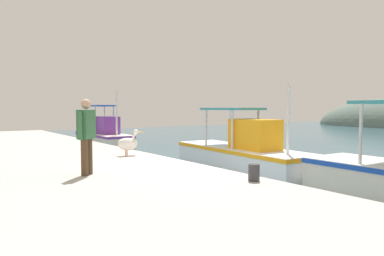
{
  "coord_description": "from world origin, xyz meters",
  "views": [
    {
      "loc": [
        7.67,
        -5.68,
        2.3
      ],
      "look_at": [
        -2.81,
        1.85,
        1.57
      ],
      "focal_mm": 33.09,
      "sensor_mm": 36.0,
      "label": 1
    }
  ],
  "objects_px": {
    "fishing_boat_second": "(242,154)",
    "fisherman_standing": "(86,133)",
    "fishing_boat_nearest": "(104,136)",
    "pelican": "(128,143)",
    "mooring_bollard_nearest": "(254,173)"
  },
  "relations": [
    {
      "from": "pelican",
      "to": "fisherman_standing",
      "type": "height_order",
      "value": "fisherman_standing"
    },
    {
      "from": "pelican",
      "to": "mooring_bollard_nearest",
      "type": "distance_m",
      "value": 5.14
    },
    {
      "from": "fisherman_standing",
      "to": "fishing_boat_second",
      "type": "bearing_deg",
      "value": 102.28
    },
    {
      "from": "fishing_boat_nearest",
      "to": "pelican",
      "type": "xyz_separation_m",
      "value": [
        10.01,
        -3.19,
        0.58
      ]
    },
    {
      "from": "pelican",
      "to": "fishing_boat_second",
      "type": "bearing_deg",
      "value": 73.52
    },
    {
      "from": "fishing_boat_nearest",
      "to": "pelican",
      "type": "distance_m",
      "value": 10.52
    },
    {
      "from": "fishing_boat_second",
      "to": "pelican",
      "type": "bearing_deg",
      "value": -106.48
    },
    {
      "from": "fishing_boat_second",
      "to": "fisherman_standing",
      "type": "bearing_deg",
      "value": -77.72
    },
    {
      "from": "fisherman_standing",
      "to": "fishing_boat_nearest",
      "type": "bearing_deg",
      "value": 156.77
    },
    {
      "from": "fishing_boat_nearest",
      "to": "fishing_boat_second",
      "type": "distance_m",
      "value": 11.18
    },
    {
      "from": "fishing_boat_nearest",
      "to": "fisherman_standing",
      "type": "distance_m",
      "value": 13.62
    },
    {
      "from": "fishing_boat_nearest",
      "to": "fisherman_standing",
      "type": "xyz_separation_m",
      "value": [
        12.48,
        -5.36,
        1.12
      ]
    },
    {
      "from": "fishing_boat_nearest",
      "to": "mooring_bollard_nearest",
      "type": "height_order",
      "value": "fishing_boat_nearest"
    },
    {
      "from": "fishing_boat_second",
      "to": "fishing_boat_nearest",
      "type": "bearing_deg",
      "value": -176.46
    },
    {
      "from": "fishing_boat_second",
      "to": "mooring_bollard_nearest",
      "type": "bearing_deg",
      "value": -41.24
    }
  ]
}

